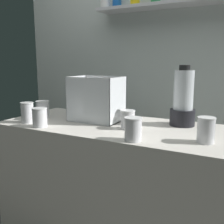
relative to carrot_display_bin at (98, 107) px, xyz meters
The scene contains 10 objects.
counter 0.56m from the carrot_display_bin, 25.68° to the right, with size 1.40×0.64×0.90m, color beige.
back_wall_unit 0.77m from the carrot_display_bin, 78.24° to the left, with size 2.60×0.24×2.50m.
carrot_display_bin is the anchor object (origin of this frame).
blender_pitcher 0.55m from the carrot_display_bin, 12.18° to the left, with size 0.15×0.15×0.37m.
juice_cup_orange_far_left 0.40m from the carrot_display_bin, 162.35° to the right, with size 0.09×0.09×0.12m.
juice_cup_mango_left 0.46m from the carrot_display_bin, 143.37° to the right, with size 0.08×0.08×0.13m.
juice_cup_orange_middle 0.39m from the carrot_display_bin, 124.30° to the right, with size 0.09×0.09×0.12m.
juice_cup_pomegranate_right 0.30m from the carrot_display_bin, 23.80° to the right, with size 0.09×0.09×0.11m.
juice_cup_carrot_far_right 0.51m from the carrot_display_bin, 39.54° to the right, with size 0.09×0.09×0.12m.
juice_cup_pomegranate_rightmost 0.74m from the carrot_display_bin, 15.06° to the right, with size 0.09×0.09×0.13m.
Camera 1 is at (0.74, -1.43, 1.29)m, focal length 42.29 mm.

